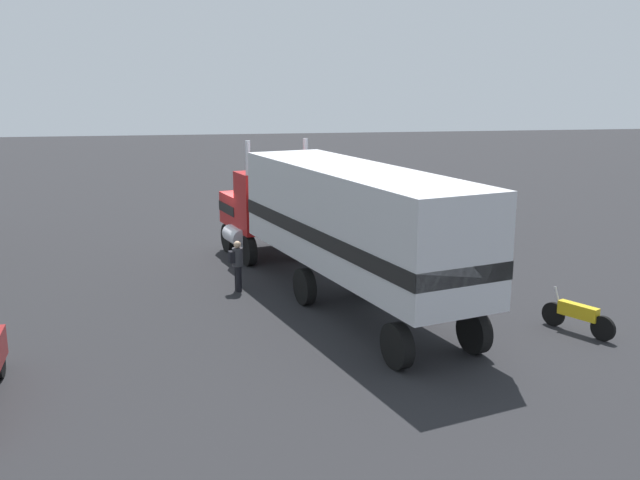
# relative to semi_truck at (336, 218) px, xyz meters

# --- Properties ---
(ground_plane) EXTENTS (120.00, 120.00, 0.00)m
(ground_plane) POSITION_rel_semi_truck_xyz_m (6.40, 2.10, -2.52)
(ground_plane) COLOR #232326
(lane_stripe_near) EXTENTS (4.27, 1.38, 0.01)m
(lane_stripe_near) POSITION_rel_semi_truck_xyz_m (2.94, -1.40, -2.52)
(lane_stripe_near) COLOR silver
(lane_stripe_near) RESTS_ON ground_plane
(lane_stripe_mid) EXTENTS (4.25, 1.45, 0.01)m
(lane_stripe_mid) POSITION_rel_semi_truck_xyz_m (5.08, -4.51, -2.52)
(lane_stripe_mid) COLOR silver
(lane_stripe_mid) RESTS_ON ground_plane
(lane_stripe_far) EXTENTS (4.27, 1.37, 0.01)m
(lane_stripe_far) POSITION_rel_semi_truck_xyz_m (5.45, -6.45, -2.52)
(lane_stripe_far) COLOR silver
(lane_stripe_far) RESTS_ON ground_plane
(semi_truck) EXTENTS (14.29, 6.29, 4.50)m
(semi_truck) POSITION_rel_semi_truck_xyz_m (0.00, 0.00, 0.00)
(semi_truck) COLOR #B21919
(semi_truck) RESTS_ON ground_plane
(person_bystander) EXTENTS (0.37, 0.47, 1.63)m
(person_bystander) POSITION_rel_semi_truck_xyz_m (1.27, 2.92, -1.63)
(person_bystander) COLOR black
(person_bystander) RESTS_ON ground_plane
(motorcycle) EXTENTS (1.89, 1.12, 1.12)m
(motorcycle) POSITION_rel_semi_truck_xyz_m (-4.02, -5.73, -2.04)
(motorcycle) COLOR black
(motorcycle) RESTS_ON ground_plane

